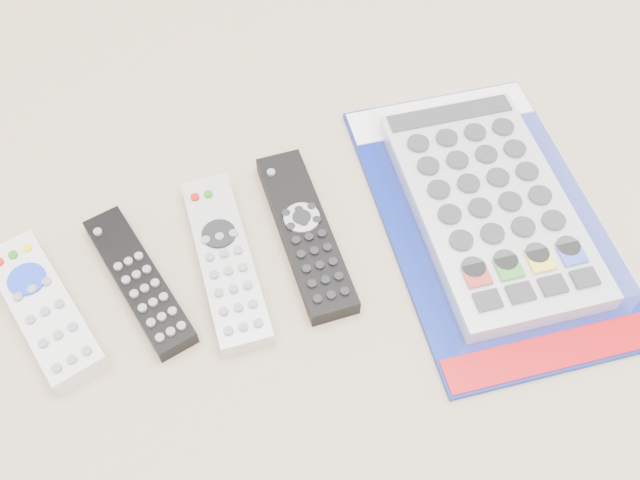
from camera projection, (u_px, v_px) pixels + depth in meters
name	position (u px, v px, depth m)	size (l,w,h in m)	color
remote_small_grey	(44.00, 309.00, 0.67)	(0.08, 0.18, 0.03)	silver
remote_slim_black	(139.00, 281.00, 0.69)	(0.07, 0.18, 0.02)	black
remote_silver_dvd	(225.00, 260.00, 0.71)	(0.07, 0.21, 0.02)	silver
remote_large_black	(305.00, 233.00, 0.72)	(0.07, 0.21, 0.02)	black
jumbo_remote_packaged	(490.00, 204.00, 0.73)	(0.27, 0.39, 0.05)	navy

